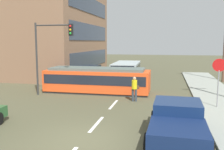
{
  "coord_description": "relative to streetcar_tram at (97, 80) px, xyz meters",
  "views": [
    {
      "loc": [
        3.27,
        -9.48,
        3.99
      ],
      "look_at": [
        -0.78,
        9.11,
        1.49
      ],
      "focal_mm": 40.56,
      "sensor_mm": 36.0,
      "label": 1
    }
  ],
  "objects": [
    {
      "name": "traffic_light_mast",
      "position": [
        -3.03,
        -1.85,
        2.75
      ],
      "size": [
        2.97,
        0.33,
        5.39
      ],
      "color": "#333333",
      "rests_on": "ground"
    },
    {
      "name": "streetcar_tram",
      "position": [
        0.0,
        0.0,
        0.0
      ],
      "size": [
        8.23,
        2.57,
        1.97
      ],
      "color": "#F6511F",
      "rests_on": "ground"
    },
    {
      "name": "lane_stripe_4",
      "position": [
        2.08,
        12.0,
        -1.01
      ],
      "size": [
        0.16,
        2.4,
        0.01
      ],
      "primitive_type": "cube",
      "color": "silver",
      "rests_on": "ground"
    },
    {
      "name": "lane_stripe_1",
      "position": [
        2.08,
        -7.6,
        -1.01
      ],
      "size": [
        0.16,
        2.4,
        0.01
      ],
      "primitive_type": "cube",
      "color": "silver",
      "rests_on": "ground"
    },
    {
      "name": "ground_plane",
      "position": [
        2.08,
        0.4,
        -1.02
      ],
      "size": [
        120.0,
        120.0,
        0.0
      ],
      "primitive_type": "plane",
      "color": "#504F37"
    },
    {
      "name": "pickup_truck_parked",
      "position": [
        5.83,
        -8.98,
        -0.22
      ],
      "size": [
        2.37,
        5.05,
        1.55
      ],
      "color": "#112149",
      "rests_on": "ground"
    },
    {
      "name": "lane_stripe_3",
      "position": [
        2.08,
        6.0,
        -1.01
      ],
      "size": [
        0.16,
        2.4,
        0.01
      ],
      "primitive_type": "cube",
      "color": "silver",
      "rests_on": "ground"
    },
    {
      "name": "parked_sedan_far",
      "position": [
        -3.4,
        10.08,
        -0.39
      ],
      "size": [
        2.01,
        4.12,
        1.19
      ],
      "color": "#266028",
      "rests_on": "ground"
    },
    {
      "name": "stop_sign",
      "position": [
        8.35,
        -3.39,
        1.18
      ],
      "size": [
        0.76,
        0.07,
        2.88
      ],
      "color": "gray",
      "rests_on": "sidewalk_curb_right"
    },
    {
      "name": "lane_stripe_2",
      "position": [
        2.08,
        -3.6,
        -1.01
      ],
      "size": [
        0.16,
        2.4,
        0.01
      ],
      "primitive_type": "cube",
      "color": "silver",
      "rests_on": "ground"
    },
    {
      "name": "city_bus",
      "position": [
        1.19,
        7.16,
        0.04
      ],
      "size": [
        2.68,
        6.06,
        1.83
      ],
      "color": "#A7B6B7",
      "rests_on": "ground"
    },
    {
      "name": "parked_sedan_mid",
      "position": [
        -3.66,
        3.96,
        -0.39
      ],
      "size": [
        2.05,
        4.62,
        1.19
      ],
      "color": "#0B2997",
      "rests_on": "ground"
    },
    {
      "name": "pedestrian_crossing",
      "position": [
        3.27,
        -2.42,
        -0.07
      ],
      "size": [
        0.51,
        0.36,
        1.67
      ],
      "color": "#323B44",
      "rests_on": "ground"
    }
  ]
}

